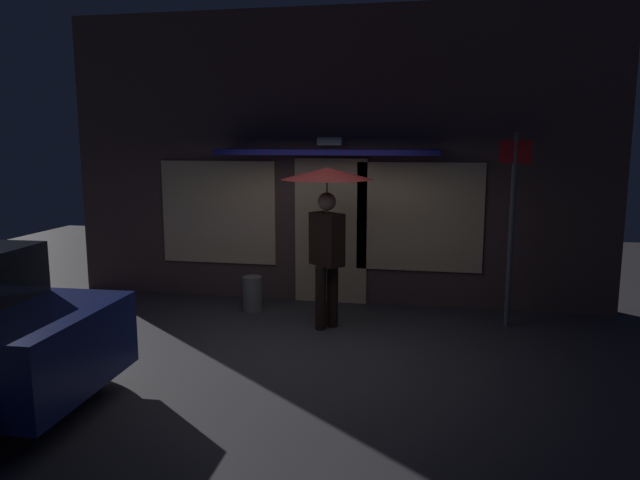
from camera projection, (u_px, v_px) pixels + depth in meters
The scene contains 5 objects.
ground_plane at pixel (298, 349), 7.24m from camera, with size 18.00×18.00×0.00m, color #38353A.
building_facade at pixel (332, 160), 9.14m from camera, with size 8.26×1.00×4.38m.
person_with_umbrella at pixel (327, 204), 7.78m from camera, with size 1.19×1.19×2.12m.
street_sign_post at pixel (512, 219), 7.88m from camera, with size 0.40×0.07×2.57m.
sidewalk_bollard at pixel (253, 294), 8.83m from camera, with size 0.29×0.29×0.51m, color slate.
Camera 1 is at (1.60, -6.74, 2.47)m, focal length 33.98 mm.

